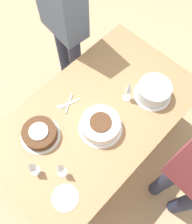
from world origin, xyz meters
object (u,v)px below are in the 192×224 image
object	(u,v)px
cake_back_decorated	(154,91)
wine_glass_near	(60,167)
wine_glass_far	(31,166)
wine_glass_extra	(129,88)
person_cutting	(62,10)
cake_front_chocolate	(40,133)
cake_center_white	(100,125)

from	to	relation	value
cake_back_decorated	wine_glass_near	bearing A→B (deg)	-4.20
wine_glass_far	wine_glass_extra	distance (m)	0.85
wine_glass_near	person_cutting	size ratio (longest dim) A/B	0.13
cake_front_chocolate	cake_center_white	bearing A→B (deg)	141.66
cake_center_white	wine_glass_near	size ratio (longest dim) A/B	1.51
cake_back_decorated	wine_glass_extra	size ratio (longest dim) A/B	1.26
cake_back_decorated	person_cutting	distance (m)	0.95
cake_center_white	cake_back_decorated	world-z (taller)	cake_back_decorated
wine_glass_far	cake_center_white	bearing A→B (deg)	169.30
wine_glass_near	person_cutting	world-z (taller)	person_cutting
cake_center_white	wine_glass_far	xyz separation A→B (m)	(0.53, -0.10, 0.08)
wine_glass_extra	wine_glass_near	bearing A→B (deg)	4.83
cake_front_chocolate	wine_glass_far	world-z (taller)	wine_glass_far
cake_back_decorated	wine_glass_far	bearing A→B (deg)	-11.32
cake_back_decorated	wine_glass_near	xyz separation A→B (m)	(0.89, -0.07, 0.08)
wine_glass_near	wine_glass_extra	bearing A→B (deg)	-175.17
cake_back_decorated	person_cutting	bearing A→B (deg)	-87.07
wine_glass_near	person_cutting	bearing A→B (deg)	-134.41
cake_front_chocolate	cake_back_decorated	distance (m)	0.89
cake_center_white	wine_glass_near	bearing A→B (deg)	5.04
wine_glass_extra	cake_center_white	bearing A→B (deg)	4.57
cake_front_chocolate	cake_back_decorated	world-z (taller)	cake_back_decorated
cake_back_decorated	wine_glass_extra	distance (m)	0.22
wine_glass_far	person_cutting	distance (m)	1.21
cake_center_white	cake_front_chocolate	xyz separation A→B (m)	(0.34, -0.27, -0.01)
cake_center_white	cake_front_chocolate	bearing A→B (deg)	-38.34
cake_front_chocolate	wine_glass_near	size ratio (longest dim) A/B	1.34
person_cutting	cake_front_chocolate	bearing A→B (deg)	-47.86
cake_front_chocolate	person_cutting	bearing A→B (deg)	-144.21
cake_center_white	person_cutting	world-z (taller)	person_cutting
cake_back_decorated	wine_glass_near	size ratio (longest dim) A/B	1.36
wine_glass_far	cake_back_decorated	bearing A→B (deg)	168.68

